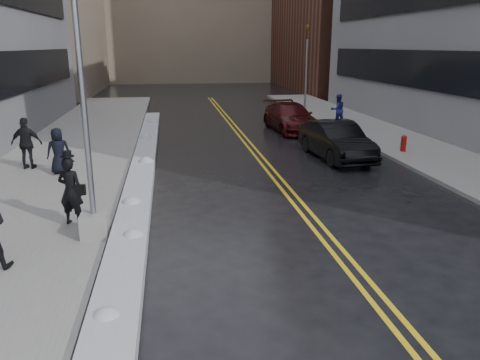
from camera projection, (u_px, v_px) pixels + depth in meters
name	position (u px, v px, depth m)	size (l,w,h in m)	color
ground	(238.00, 269.00, 10.31)	(160.00, 160.00, 0.00)	black
sidewalk_west	(62.00, 165.00, 18.96)	(5.50, 50.00, 0.15)	gray
sidewalk_east	(423.00, 152.00, 21.23)	(4.00, 50.00, 0.15)	gray
lane_line_left	(258.00, 160.00, 20.15)	(0.12, 50.00, 0.01)	gold
lane_line_right	(265.00, 159.00, 20.19)	(0.12, 50.00, 0.01)	gold
snow_ridge	(142.00, 172.00, 17.51)	(0.90, 30.00, 0.34)	silver
building_west_far	(24.00, 2.00, 47.37)	(14.00, 22.00, 18.00)	gray
lamppost	(87.00, 143.00, 11.03)	(0.65, 0.65, 7.62)	gray
fire_hydrant	(404.00, 142.00, 20.95)	(0.26, 0.26, 0.73)	maroon
traffic_signal	(306.00, 65.00, 33.39)	(0.16, 0.20, 6.00)	gray
pedestrian_fedora	(71.00, 191.00, 12.27)	(0.67, 0.44, 1.84)	black
pedestrian_c	(58.00, 151.00, 17.20)	(0.83, 0.54, 1.71)	black
pedestrian_d	(27.00, 143.00, 17.84)	(1.16, 0.48, 1.98)	black
pedestrian_east	(338.00, 110.00, 27.76)	(0.88, 0.69, 1.82)	navy
car_black	(336.00, 141.00, 20.09)	(1.70, 4.88, 1.61)	black
car_maroon	(291.00, 117.00, 26.74)	(2.18, 5.37, 1.56)	#370809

